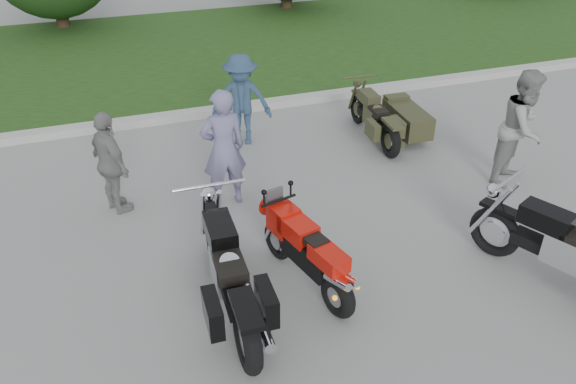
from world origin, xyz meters
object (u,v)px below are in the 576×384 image
object	(u,v)px
person_back	(111,164)
person_denim	(241,100)
cruiser_left	(231,279)
cruiser_sidecar	(394,120)
person_grey	(522,128)
person_stripe	(223,149)
cruiser_right	(575,257)
sportbike_red	(308,252)

from	to	relation	value
person_back	person_denim	bearing A→B (deg)	-80.55
cruiser_left	cruiser_sidecar	xyz separation A→B (m)	(4.00, 3.52, -0.13)
cruiser_sidecar	person_denim	bearing A→B (deg)	167.38
person_grey	person_denim	bearing A→B (deg)	113.04
cruiser_sidecar	person_back	distance (m)	5.15
cruiser_left	person_back	bearing A→B (deg)	113.51
cruiser_left	person_back	distance (m)	2.92
cruiser_left	person_grey	size ratio (longest dim) A/B	1.39
person_stripe	person_back	xyz separation A→B (m)	(-1.59, 0.33, -0.13)
cruiser_left	cruiser_right	bearing A→B (deg)	-11.61
cruiser_left	cruiser_sidecar	distance (m)	5.33
cruiser_right	cruiser_sidecar	distance (m)	4.48
person_grey	sportbike_red	bearing A→B (deg)	167.29
person_denim	person_stripe	bearing A→B (deg)	-90.49
cruiser_left	person_stripe	size ratio (longest dim) A/B	1.40
sportbike_red	cruiser_left	xyz separation A→B (m)	(-1.00, -0.17, -0.01)
cruiser_right	person_back	size ratio (longest dim) A/B	1.50
person_denim	cruiser_sidecar	bearing A→B (deg)	6.04
cruiser_left	person_stripe	xyz separation A→B (m)	(0.52, 2.37, 0.41)
cruiser_right	person_stripe	xyz separation A→B (m)	(-3.46, 3.33, 0.42)
cruiser_right	person_stripe	distance (m)	4.82
person_denim	cruiser_right	bearing A→B (deg)	-41.09
sportbike_red	person_stripe	xyz separation A→B (m)	(-0.48, 2.21, 0.40)
cruiser_sidecar	cruiser_left	bearing A→B (deg)	-135.42
cruiser_right	cruiser_sidecar	bearing A→B (deg)	64.88
sportbike_red	cruiser_sidecar	bearing A→B (deg)	33.84
cruiser_right	person_denim	size ratio (longest dim) A/B	1.42
person_stripe	person_denim	size ratio (longest dim) A/B	1.10
cruiser_sidecar	person_grey	world-z (taller)	person_grey
person_grey	cruiser_right	bearing A→B (deg)	-145.31
sportbike_red	person_stripe	distance (m)	2.29
cruiser_left	cruiser_right	world-z (taller)	cruiser_left
person_grey	cruiser_sidecar	bearing A→B (deg)	88.06
cruiser_left	cruiser_right	size ratio (longest dim) A/B	1.09
cruiser_left	person_denim	bearing A→B (deg)	74.98
sportbike_red	cruiser_left	world-z (taller)	cruiser_left
cruiser_sidecar	person_denim	size ratio (longest dim) A/B	1.27
cruiser_left	sportbike_red	bearing A→B (deg)	11.37
sportbike_red	person_grey	size ratio (longest dim) A/B	0.98
person_back	person_grey	bearing A→B (deg)	-125.05
person_back	cruiser_sidecar	bearing A→B (deg)	-105.02
sportbike_red	person_denim	distance (m)	4.14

